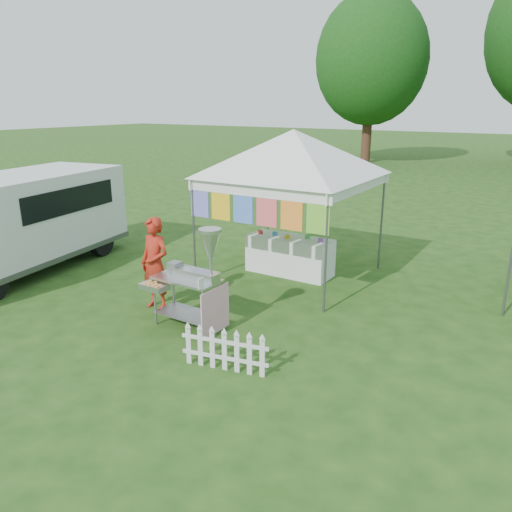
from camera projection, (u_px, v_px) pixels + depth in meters
The scene contains 8 objects.
ground at pixel (183, 338), 7.73m from camera, with size 120.00×120.00×0.00m, color #1D4213.
canopy_main at pixel (294, 130), 9.68m from camera, with size 4.24×4.24×3.45m.
tree_left at pixel (371, 60), 28.47m from camera, with size 6.40×6.40×9.53m.
donut_cart at pixel (195, 271), 7.73m from camera, with size 1.23×0.82×1.70m.
vendor at pixel (155, 264), 8.63m from camera, with size 0.60×0.39×1.64m, color #AB2315.
cargo_van at pixel (22, 220), 10.64m from camera, with size 2.80×5.19×2.05m.
picket_fence at pixel (225, 351), 6.73m from camera, with size 1.24×0.30×0.56m.
display_table at pixel (290, 256), 10.55m from camera, with size 1.80×0.70×0.79m, color white.
Camera 1 is at (4.70, -5.33, 3.50)m, focal length 35.00 mm.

